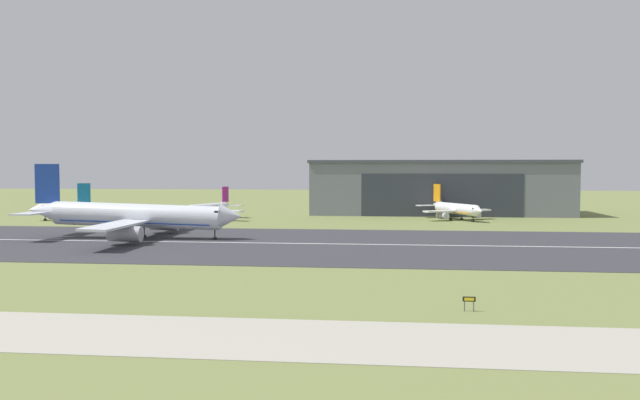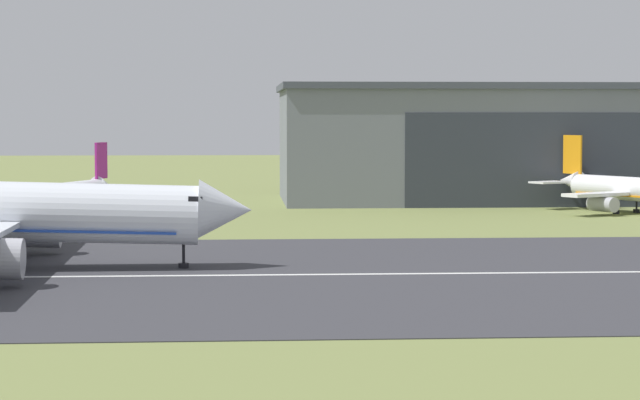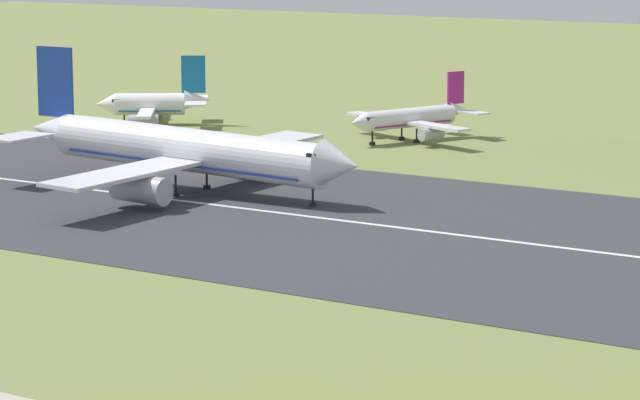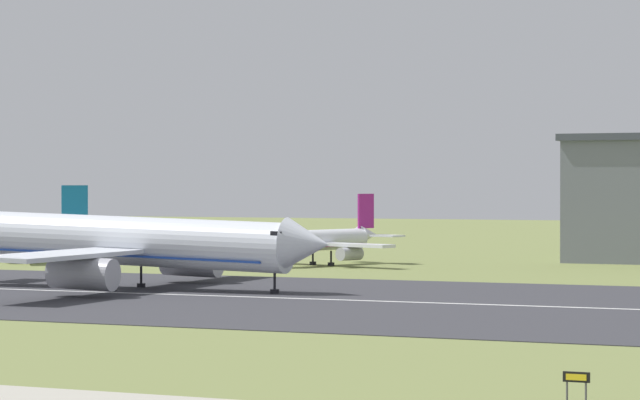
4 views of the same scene
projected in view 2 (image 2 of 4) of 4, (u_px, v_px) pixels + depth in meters
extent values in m
cube|color=#333338|center=(462.00, 274.00, 95.60)|extent=(460.93, 55.42, 0.06)
cube|color=silver|center=(462.00, 273.00, 95.60)|extent=(414.84, 0.70, 0.01)
cube|color=slate|center=(553.00, 146.00, 179.98)|extent=(78.01, 28.42, 15.76)
cube|color=#424751|center=(553.00, 88.00, 179.43)|extent=(79.01, 29.42, 0.90)
cube|color=#2D333D|center=(579.00, 160.00, 165.89)|extent=(46.81, 0.12, 12.61)
cone|color=silver|center=(225.00, 209.00, 99.05)|extent=(4.45, 4.79, 4.82)
cube|color=black|center=(196.00, 198.00, 98.79)|extent=(1.19, 4.02, 0.47)
cube|color=silver|center=(15.00, 210.00, 109.77)|extent=(5.62, 19.94, 0.54)
cylinder|color=#A8A8B2|center=(25.00, 231.00, 108.39)|extent=(6.25, 3.03, 3.08)
cylinder|color=black|center=(184.00, 254.00, 99.00)|extent=(0.24, 0.24, 2.35)
cylinder|color=black|center=(184.00, 266.00, 99.07)|extent=(0.84, 0.84, 0.44)
cylinder|color=silver|center=(68.00, 193.00, 144.58)|extent=(7.59, 14.62, 2.61)
cone|color=silver|center=(31.00, 198.00, 136.47)|extent=(3.27, 3.12, 2.61)
cone|color=silver|center=(103.00, 185.00, 153.04)|extent=(3.30, 3.76, 2.35)
cube|color=black|center=(37.00, 192.00, 137.67)|extent=(2.47, 1.81, 0.44)
cube|color=#991E7A|center=(68.00, 199.00, 144.63)|extent=(6.95, 13.20, 0.20)
cube|color=silver|center=(18.00, 196.00, 146.19)|extent=(10.45, 5.86, 0.40)
cylinder|color=#A8A8B2|center=(22.00, 206.00, 145.56)|extent=(2.71, 3.75, 1.62)
cube|color=silver|center=(118.00, 198.00, 142.48)|extent=(10.45, 5.86, 0.40)
cylinder|color=#A8A8B2|center=(109.00, 208.00, 142.32)|extent=(2.71, 3.75, 1.62)
cube|color=#991E7A|center=(101.00, 161.00, 152.38)|extent=(1.26, 2.76, 4.44)
cube|color=silver|center=(79.00, 186.00, 153.93)|extent=(4.62, 3.73, 0.24)
cube|color=silver|center=(127.00, 186.00, 152.02)|extent=(4.62, 3.73, 0.24)
cylinder|color=black|center=(42.00, 217.00, 138.89)|extent=(0.24, 0.24, 1.89)
cylinder|color=black|center=(42.00, 223.00, 138.94)|extent=(0.84, 0.84, 0.44)
cylinder|color=black|center=(57.00, 212.00, 145.38)|extent=(0.24, 0.24, 1.89)
cylinder|color=black|center=(57.00, 218.00, 145.43)|extent=(0.84, 0.84, 0.44)
cylinder|color=black|center=(82.00, 213.00, 144.48)|extent=(0.24, 0.24, 1.89)
cylinder|color=black|center=(82.00, 219.00, 144.52)|extent=(0.84, 0.84, 0.44)
cylinder|color=white|center=(628.00, 189.00, 155.70)|extent=(10.85, 16.46, 2.98)
cone|color=white|center=(569.00, 181.00, 164.38)|extent=(4.07, 4.43, 2.68)
cube|color=orange|center=(628.00, 195.00, 155.75)|extent=(9.90, 14.89, 0.20)
cube|color=white|center=(596.00, 194.00, 152.30)|extent=(9.03, 6.67, 0.40)
cylinder|color=#A8A8B2|center=(603.00, 204.00, 152.28)|extent=(3.49, 4.29, 1.85)
cube|color=orange|center=(573.00, 154.00, 163.70)|extent=(1.80, 2.98, 5.07)
cube|color=white|center=(549.00, 182.00, 162.25)|extent=(5.37, 4.68, 0.24)
cube|color=white|center=(591.00, 181.00, 166.29)|extent=(5.37, 4.68, 0.24)
cylinder|color=black|center=(616.00, 207.00, 155.02)|extent=(0.24, 0.24, 1.61)
cylinder|color=black|center=(616.00, 212.00, 155.06)|extent=(0.84, 0.84, 0.44)
cylinder|color=black|center=(637.00, 206.00, 156.94)|extent=(0.24, 0.24, 1.61)
cylinder|color=black|center=(636.00, 211.00, 156.98)|extent=(0.84, 0.84, 0.44)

